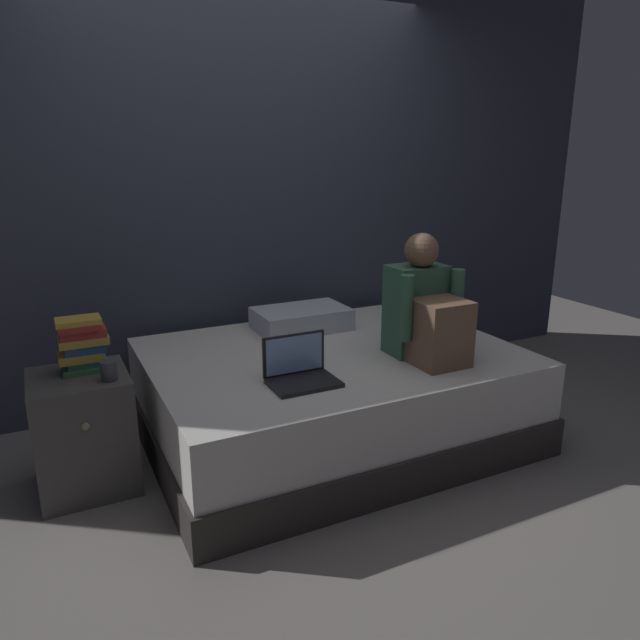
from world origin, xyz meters
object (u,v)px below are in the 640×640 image
(mug, at_px, (109,370))
(laptop, at_px, (300,371))
(book_stack, at_px, (83,344))
(nightstand, at_px, (84,432))
(person_sitting, at_px, (425,312))
(pillow, at_px, (301,319))
(bed, at_px, (332,394))

(mug, bearing_deg, laptop, -18.71)
(book_stack, bearing_deg, nightstand, -127.63)
(person_sitting, bearing_deg, nightstand, 167.70)
(pillow, bearing_deg, book_stack, -165.52)
(book_stack, relative_size, mug, 2.89)
(book_stack, bearing_deg, mug, -63.54)
(laptop, xyz_separation_m, pillow, (0.37, 0.78, 0.01))
(laptop, relative_size, pillow, 0.57)
(nightstand, relative_size, laptop, 1.79)
(nightstand, height_order, pillow, pillow)
(mug, bearing_deg, person_sitting, -9.05)
(bed, distance_m, laptop, 0.58)
(bed, distance_m, nightstand, 1.30)
(mug, bearing_deg, nightstand, 137.31)
(nightstand, bearing_deg, person_sitting, -12.30)
(bed, bearing_deg, nightstand, 177.16)
(laptop, relative_size, book_stack, 1.23)
(laptop, bearing_deg, mug, 161.29)
(bed, distance_m, mug, 1.23)
(bed, bearing_deg, laptop, -136.06)
(mug, bearing_deg, pillow, 23.01)
(nightstand, distance_m, laptop, 1.07)
(nightstand, relative_size, person_sitting, 0.87)
(bed, height_order, laptop, laptop)
(bed, distance_m, person_sitting, 0.71)
(person_sitting, height_order, book_stack, person_sitting)
(bed, xyz_separation_m, book_stack, (-1.26, 0.12, 0.45))
(nightstand, height_order, book_stack, book_stack)
(nightstand, distance_m, book_stack, 0.42)
(person_sitting, distance_m, book_stack, 1.70)
(nightstand, xyz_separation_m, book_stack, (0.04, 0.06, 0.42))
(bed, relative_size, nightstand, 3.50)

